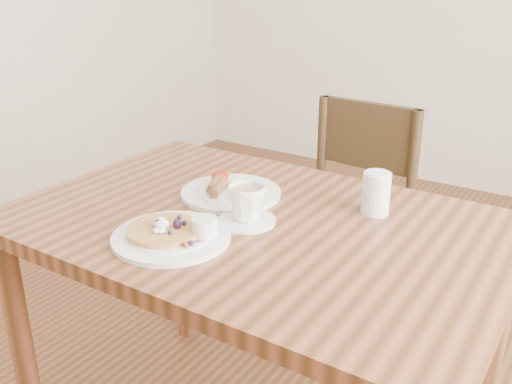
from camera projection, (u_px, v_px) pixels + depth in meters
dining_table at (256, 254)px, 1.44m from camera, size 1.20×0.80×0.75m
chair_far at (346, 216)px, 2.03m from camera, size 0.44×0.44×0.88m
pancake_plate at (173, 234)px, 1.29m from camera, size 0.27×0.27×0.06m
breakfast_plate at (229, 191)px, 1.54m from camera, size 0.27×0.27×0.04m
teacup_saucer at (247, 206)px, 1.36m from camera, size 0.14×0.14×0.09m
water_glass at (376, 193)px, 1.41m from camera, size 0.07×0.07×0.11m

